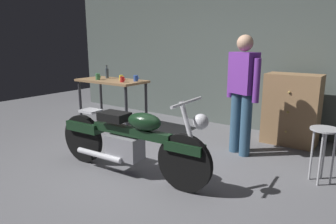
# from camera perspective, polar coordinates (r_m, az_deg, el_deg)

# --- Properties ---
(ground_plane) EXTENTS (12.00, 12.00, 0.00)m
(ground_plane) POSITION_cam_1_polar(r_m,az_deg,el_deg) (3.79, -5.91, -11.68)
(ground_plane) COLOR slate
(back_wall) EXTENTS (8.00, 0.12, 3.10)m
(back_wall) POSITION_cam_1_polar(r_m,az_deg,el_deg) (5.83, 12.56, 12.49)
(back_wall) COLOR #56605B
(back_wall) RESTS_ON ground_plane
(workbench) EXTENTS (1.30, 0.64, 0.90)m
(workbench) POSITION_cam_1_polar(r_m,az_deg,el_deg) (5.67, -10.48, 4.84)
(workbench) COLOR #99724C
(workbench) RESTS_ON ground_plane
(motorcycle) EXTENTS (2.19, 0.60, 1.00)m
(motorcycle) POSITION_cam_1_polar(r_m,az_deg,el_deg) (3.65, -7.36, -5.10)
(motorcycle) COLOR black
(motorcycle) RESTS_ON ground_plane
(person_standing) EXTENTS (0.53, 0.35, 1.67)m
(person_standing) POSITION_cam_1_polar(r_m,az_deg,el_deg) (4.34, 13.76, 4.02)
(person_standing) COLOR #345673
(person_standing) RESTS_ON ground_plane
(shop_stool) EXTENTS (0.32, 0.32, 0.64)m
(shop_stool) POSITION_cam_1_polar(r_m,az_deg,el_deg) (3.84, 27.17, -4.79)
(shop_stool) COLOR #B2B2B7
(shop_stool) RESTS_ON ground_plane
(wooden_dresser) EXTENTS (0.80, 0.47, 1.10)m
(wooden_dresser) POSITION_cam_1_polar(r_m,az_deg,el_deg) (5.10, 22.10, 0.44)
(wooden_dresser) COLOR #99724C
(wooden_dresser) RESTS_ON ground_plane
(mug_yellow_tall) EXTENTS (0.10, 0.07, 0.09)m
(mug_yellow_tall) POSITION_cam_1_polar(r_m,az_deg,el_deg) (5.58, -8.74, 6.40)
(mug_yellow_tall) COLOR yellow
(mug_yellow_tall) RESTS_ON workbench
(mug_green_speckled) EXTENTS (0.11, 0.08, 0.11)m
(mug_green_speckled) POSITION_cam_1_polar(r_m,az_deg,el_deg) (5.69, -13.00, 6.47)
(mug_green_speckled) COLOR #3D7F4C
(mug_green_speckled) RESTS_ON workbench
(mug_blue_enamel) EXTENTS (0.11, 0.08, 0.10)m
(mug_blue_enamel) POSITION_cam_1_polar(r_m,az_deg,el_deg) (5.37, -6.02, 6.30)
(mug_blue_enamel) COLOR #2D51AD
(mug_blue_enamel) RESTS_ON workbench
(mug_red_diner) EXTENTS (0.10, 0.07, 0.09)m
(mug_red_diner) POSITION_cam_1_polar(r_m,az_deg,el_deg) (5.28, -8.54, 6.05)
(mug_red_diner) COLOR red
(mug_red_diner) RESTS_ON workbench
(bottle) EXTENTS (0.06, 0.06, 0.24)m
(bottle) POSITION_cam_1_polar(r_m,az_deg,el_deg) (5.89, -11.35, 7.16)
(bottle) COLOR #3F4C59
(bottle) RESTS_ON workbench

